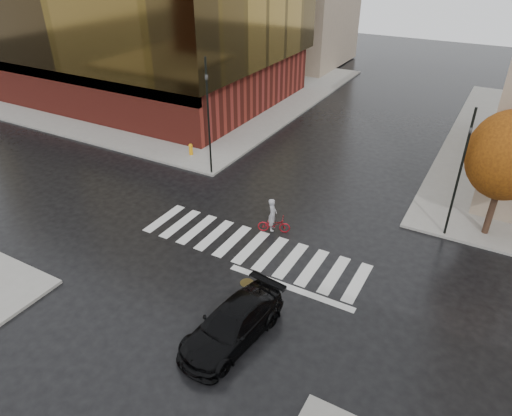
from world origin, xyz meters
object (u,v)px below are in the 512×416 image
at_px(cyclist, 273,221).
at_px(traffic_light_ne, 461,168).
at_px(sedan, 232,324).
at_px(fire_hydrant, 191,149).
at_px(traffic_light_nw, 208,110).

height_order(cyclist, traffic_light_ne, traffic_light_ne).
height_order(sedan, traffic_light_ne, traffic_light_ne).
bearing_deg(fire_hydrant, sedan, -48.44).
distance_m(sedan, traffic_light_nw, 14.70).
relative_size(traffic_light_nw, traffic_light_ne, 1.09).
bearing_deg(sedan, traffic_light_nw, 134.96).
relative_size(sedan, traffic_light_nw, 0.67).
height_order(sedan, traffic_light_nw, traffic_light_nw).
xyz_separation_m(sedan, fire_hydrant, (-11.47, 12.94, -0.11)).
bearing_deg(fire_hydrant, traffic_light_nw, -29.86).
relative_size(sedan, traffic_light_ne, 0.73).
bearing_deg(traffic_light_ne, sedan, 63.08).
height_order(traffic_light_ne, fire_hydrant, traffic_light_ne).
bearing_deg(sedan, fire_hydrant, 139.12).
xyz_separation_m(cyclist, traffic_light_ne, (7.89, 4.00, 3.24)).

